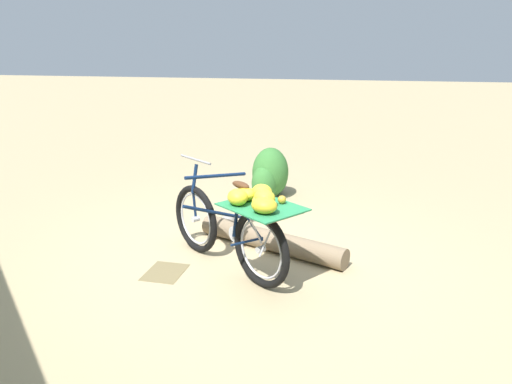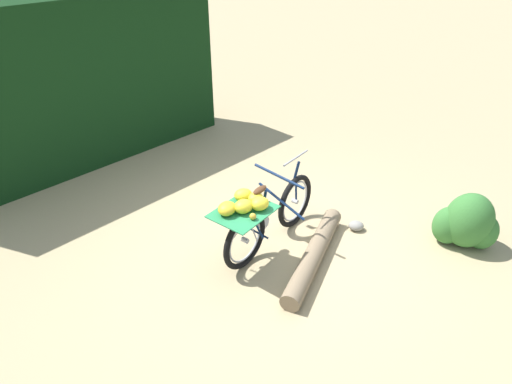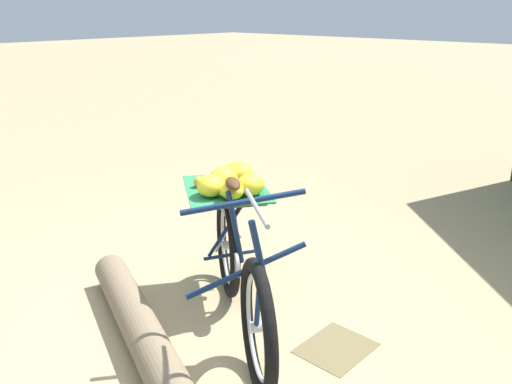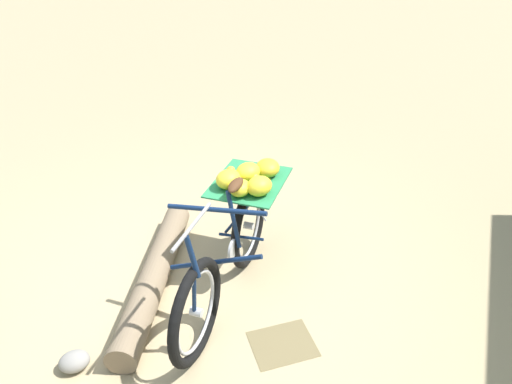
{
  "view_description": "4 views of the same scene",
  "coord_description": "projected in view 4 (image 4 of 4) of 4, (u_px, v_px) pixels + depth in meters",
  "views": [
    {
      "loc": [
        -4.19,
        -1.29,
        2.11
      ],
      "look_at": [
        -0.26,
        -0.35,
        0.88
      ],
      "focal_mm": 33.42,
      "sensor_mm": 36.0,
      "label": 1
    },
    {
      "loc": [
        -0.06,
        -4.44,
        3.5
      ],
      "look_at": [
        -0.19,
        -0.28,
        0.94
      ],
      "focal_mm": 30.91,
      "sensor_mm": 36.0,
      "label": 2
    },
    {
      "loc": [
        2.11,
        2.1,
        1.95
      ],
      "look_at": [
        -0.47,
        -0.28,
        0.75
      ],
      "focal_mm": 38.12,
      "sensor_mm": 36.0,
      "label": 3
    },
    {
      "loc": [
        0.6,
        2.69,
        2.59
      ],
      "look_at": [
        -0.34,
        -0.3,
        0.75
      ],
      "focal_mm": 32.7,
      "sensor_mm": 36.0,
      "label": 4
    }
  ],
  "objects": [
    {
      "name": "bicycle",
      "position": [
        233.0,
        237.0,
        3.52
      ],
      "size": [
        1.29,
        1.62,
        1.03
      ],
      "rotation": [
        0.0,
        0.0,
        0.94
      ],
      "color": "black",
      "rests_on": "ground_plane"
    },
    {
      "name": "path_stone",
      "position": [
        74.0,
        361.0,
        3.08
      ],
      "size": [
        0.2,
        0.17,
        0.13
      ],
      "primitive_type": "ellipsoid",
      "color": "gray",
      "rests_on": "ground_plane"
    },
    {
      "name": "fallen_log",
      "position": [
        155.0,
        274.0,
        3.76
      ],
      "size": [
        0.85,
        1.72,
        0.22
      ],
      "primitive_type": "cylinder",
      "rotation": [
        0.0,
        1.57,
        1.2
      ],
      "color": "#7F6B51",
      "rests_on": "ground_plane"
    },
    {
      "name": "leaf_litter_patch",
      "position": [
        283.0,
        344.0,
        3.28
      ],
      "size": [
        0.44,
        0.36,
        0.01
      ],
      "primitive_type": "cube",
      "color": "olive",
      "rests_on": "ground_plane"
    },
    {
      "name": "ground_plane",
      "position": [
        226.0,
        299.0,
        3.67
      ],
      "size": [
        60.0,
        60.0,
        0.0
      ],
      "primitive_type": "plane",
      "color": "tan"
    }
  ]
}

